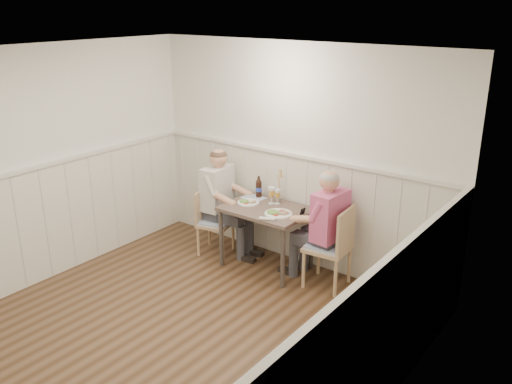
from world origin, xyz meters
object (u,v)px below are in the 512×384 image
chair_right (333,244)px  diner_cream (220,208)px  grass_vase (278,186)px  man_in_pink (326,237)px  dining_table (266,216)px  chair_left (212,219)px  beer_bottle (259,188)px

chair_right → diner_cream: size_ratio=0.70×
grass_vase → man_in_pink: bearing=-15.8°
chair_right → grass_vase: size_ratio=2.25×
diner_cream → grass_vase: bearing=20.3°
chair_right → diner_cream: 1.58m
dining_table → man_in_pink: (0.76, 0.06, -0.09)m
chair_left → beer_bottle: size_ratio=3.08×
man_in_pink → grass_vase: size_ratio=3.23×
dining_table → diner_cream: size_ratio=0.73×
chair_right → beer_bottle: (-1.15, 0.19, 0.36)m
dining_table → beer_bottle: 0.43m
beer_bottle → grass_vase: size_ratio=0.63×
dining_table → diner_cream: diner_cream is taller
man_in_pink → chair_right: bearing=-6.6°
dining_table → grass_vase: size_ratio=2.34×
dining_table → diner_cream: bearing=178.0°
chair_left → man_in_pink: (1.54, 0.14, 0.12)m
man_in_pink → diner_cream: bearing=-178.8°
dining_table → grass_vase: 0.40m
diner_cream → dining_table: bearing=-2.0°
diner_cream → man_in_pink: bearing=1.2°
man_in_pink → beer_bottle: man_in_pink is taller
chair_left → man_in_pink: man_in_pink is taller
man_in_pink → grass_vase: man_in_pink is taller
man_in_pink → beer_bottle: size_ratio=5.09×
dining_table → man_in_pink: size_ratio=0.73×
chair_left → diner_cream: (0.05, 0.11, 0.12)m
chair_left → beer_bottle: (0.49, 0.32, 0.42)m
chair_right → diner_cream: (-1.58, -0.02, 0.06)m
grass_vase → chair_right: bearing=-14.9°
chair_right → diner_cream: diner_cream is taller
diner_cream → chair_right: bearing=0.7°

